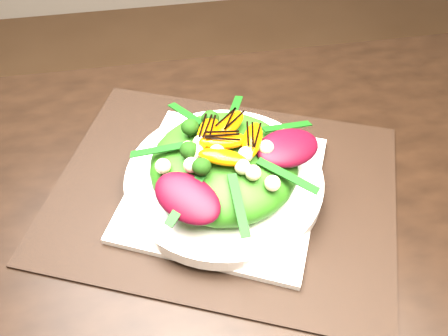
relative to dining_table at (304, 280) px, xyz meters
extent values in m
cube|color=black|center=(0.00, 0.00, 0.00)|extent=(1.60, 0.90, 0.75)
cube|color=black|center=(-0.08, 0.14, 0.02)|extent=(0.55, 0.49, 0.00)
cube|color=white|center=(-0.08, 0.14, 0.03)|extent=(0.33, 0.33, 0.01)
cylinder|color=white|center=(-0.08, 0.14, 0.04)|extent=(0.34, 0.34, 0.02)
ellipsoid|color=#2D6C14|center=(-0.08, 0.14, 0.07)|extent=(0.25, 0.25, 0.06)
ellipsoid|color=#400613|center=(0.00, 0.13, 0.10)|extent=(0.10, 0.08, 0.02)
ellipsoid|color=#DB6703|center=(-0.09, 0.15, 0.11)|extent=(0.06, 0.05, 0.02)
sphere|color=#1A370A|center=(-0.13, 0.18, 0.11)|extent=(0.04, 0.04, 0.03)
sphere|color=beige|center=(-0.04, 0.10, 0.11)|extent=(0.03, 0.03, 0.02)
cube|color=black|center=(-0.09, 0.15, 0.12)|extent=(0.04, 0.03, 0.00)
camera|label=1|loc=(-0.14, -0.26, 0.52)|focal=38.00mm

